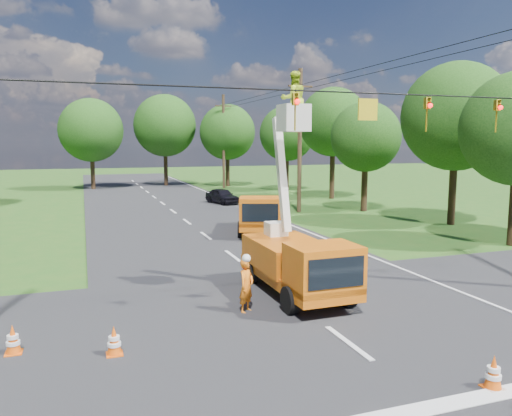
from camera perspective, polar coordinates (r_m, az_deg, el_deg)
name	(u,v)px	position (r m, az deg, el deg)	size (l,w,h in m)	color
ground	(187,222)	(31.32, -7.89, -1.63)	(140.00, 140.00, 0.00)	#255519
road_main	(187,222)	(31.32, -7.89, -1.63)	(12.00, 100.00, 0.06)	black
road_cross	(313,318)	(14.59, 6.50, -12.34)	(56.00, 10.00, 0.07)	black
stop_bar	(434,409)	(10.56, 19.68, -20.86)	(9.00, 0.45, 0.02)	silver
edge_line	(271,218)	(32.86, 1.73, -1.14)	(0.12, 90.00, 0.02)	silver
bucket_truck	(297,248)	(16.12, 4.76, -4.59)	(2.22, 5.44, 7.17)	#BE5A0D
second_truck	(260,213)	(27.37, 0.44, -0.52)	(3.87, 6.08, 2.14)	#BE5A0D
ground_worker	(246,286)	(14.68, -1.11, -8.90)	(0.58, 0.38, 1.59)	orange
distant_car	(222,196)	(40.49, -3.88, 1.38)	(1.48, 3.67, 1.25)	black
traffic_cone_1	(493,373)	(11.54, 25.50, -16.65)	(0.38, 0.38, 0.71)	#EA550C
traffic_cone_2	(296,251)	(21.41, 4.61, -4.87)	(0.38, 0.38, 0.71)	#EA550C
traffic_cone_3	(254,241)	(23.40, -0.21, -3.78)	(0.38, 0.38, 0.71)	#EA550C
traffic_cone_4	(114,341)	(12.43, -15.91, -14.43)	(0.38, 0.38, 0.71)	#EA550C
traffic_cone_5	(13,340)	(13.32, -26.03, -13.40)	(0.38, 0.38, 0.71)	#EA550C
traffic_cone_7	(275,222)	(29.04, 2.16, -1.57)	(0.38, 0.38, 0.71)	#EA550C
pole_right_mid	(300,140)	(35.44, 5.02, 7.75)	(1.80, 0.30, 10.00)	#4C3823
pole_right_far	(224,141)	(54.31, -3.72, 7.67)	(1.80, 0.30, 10.00)	#4C3823
signal_span	(387,109)	(14.86, 14.76, 10.89)	(18.00, 0.29, 1.07)	black
tree_right_b	(456,117)	(32.18, 21.91, 9.64)	(6.40, 6.40, 9.65)	#382616
tree_right_c	(366,137)	(36.76, 12.44, 7.92)	(5.00, 5.00, 7.83)	#382616
tree_right_d	(333,122)	(44.54, 8.81, 9.66)	(6.00, 6.00, 9.70)	#382616
tree_right_e	(287,134)	(51.32, 3.56, 8.47)	(5.60, 5.60, 8.63)	#382616
tree_far_a	(91,130)	(55.37, -18.34, 8.43)	(6.60, 6.60, 9.50)	#382616
tree_far_b	(165,126)	(58.07, -10.38, 9.23)	(7.00, 7.00, 10.32)	#382616
tree_far_c	(227,132)	(56.52, -3.29, 8.64)	(6.20, 6.20, 9.18)	#382616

